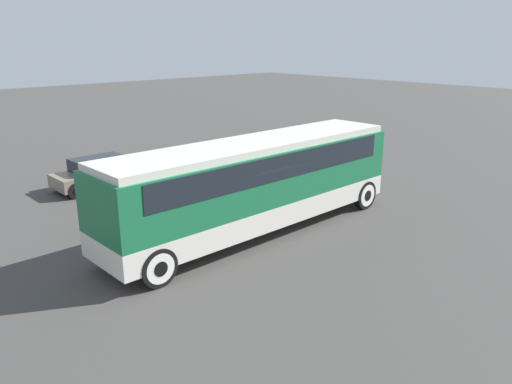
{
  "coord_description": "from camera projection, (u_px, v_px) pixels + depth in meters",
  "views": [
    {
      "loc": [
        -11.04,
        -11.77,
        6.42
      ],
      "look_at": [
        0.0,
        0.0,
        1.44
      ],
      "focal_mm": 35.0,
      "sensor_mm": 36.0,
      "label": 1
    }
  ],
  "objects": [
    {
      "name": "parked_car_near",
      "position": [
        210.0,
        158.0,
        24.99
      ],
      "size": [
        4.62,
        1.85,
        1.31
      ],
      "color": "maroon",
      "rests_on": "ground_plane"
    },
    {
      "name": "ground_plane",
      "position": [
        256.0,
        232.0,
        17.31
      ],
      "size": [
        120.0,
        120.0,
        0.0
      ],
      "primitive_type": "plane",
      "color": "#423F3D"
    },
    {
      "name": "parked_car_mid",
      "position": [
        197.0,
        178.0,
        21.34
      ],
      "size": [
        4.53,
        1.88,
        1.39
      ],
      "color": "#BCBCC1",
      "rests_on": "ground_plane"
    },
    {
      "name": "tour_bus",
      "position": [
        258.0,
        177.0,
        16.8
      ],
      "size": [
        11.42,
        2.53,
        3.2
      ],
      "color": "silver",
      "rests_on": "ground_plane"
    },
    {
      "name": "parked_car_far",
      "position": [
        102.0,
        172.0,
        22.3
      ],
      "size": [
        4.33,
        1.82,
        1.37
      ],
      "color": "#7A6B5B",
      "rests_on": "ground_plane"
    }
  ]
}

